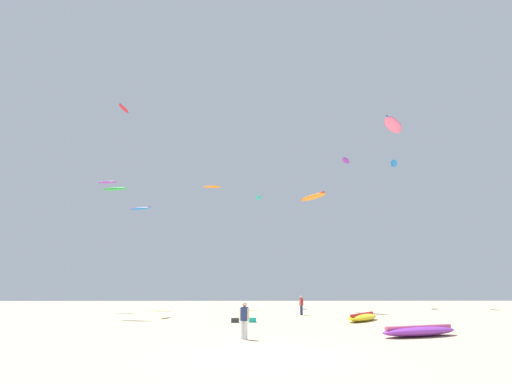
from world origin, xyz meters
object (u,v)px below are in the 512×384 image
Objects in this scene: person_midground at (301,304)px; kite_aloft_8 at (259,197)px; kite_aloft_1 at (124,109)px; kite_aloft_6 at (107,182)px; kite_aloft_7 at (393,125)px; person_foreground at (244,317)px; kite_aloft_3 at (212,187)px; kite_aloft_4 at (141,208)px; kite_aloft_0 at (115,189)px; kite_aloft_5 at (394,163)px; gear_bag at (252,320)px; kite_aloft_2 at (313,197)px; kite_grounded_near at (363,317)px; kite_aloft_9 at (346,161)px; kite_grounded_mid at (419,331)px; cooler_box at (235,320)px.

kite_aloft_8 is at bearing -42.55° from person_midground.
kite_aloft_1 reaches higher than kite_aloft_6.
kite_aloft_7 is at bearing -15.37° from kite_aloft_1.
person_foreground is 0.74× the size of kite_aloft_1.
kite_aloft_3 reaches higher than kite_aloft_4.
kite_aloft_0 is 38.61m from kite_aloft_5.
kite_aloft_8 reaches higher than gear_bag.
kite_aloft_0 is 0.65× the size of kite_aloft_7.
kite_aloft_3 is (-12.54, 6.78, 3.07)m from kite_aloft_2.
kite_aloft_3 is at bearing 41.95° from kite_aloft_1.
kite_grounded_near is at bearing 7.06° from gear_bag.
kite_aloft_8 is (-6.14, 8.89, 2.09)m from kite_aloft_2.
gear_bag is 26.94m from kite_aloft_8.
person_midground is 0.68× the size of kite_aloft_3.
person_midground is 8.72m from gear_bag.
kite_aloft_0 is at bearing 157.61° from gear_bag.
person_midground is 20.83m from kite_aloft_8.
kite_aloft_1 is 30.06m from kite_aloft_7.
kite_grounded_near is 24.21m from kite_aloft_0.
person_midground is 0.64× the size of kite_aloft_0.
kite_aloft_4 is 1.32× the size of kite_aloft_6.
kite_aloft_4 reaches higher than gear_bag.
kite_aloft_0 is 17.46m from kite_aloft_3.
kite_aloft_7 is (-7.31, -18.66, -2.64)m from kite_aloft_5.
kite_aloft_2 is at bearing 62.75° from gear_bag.
kite_aloft_7 is (13.30, 3.94, 17.17)m from gear_bag.
kite_grounded_near is 27.02m from kite_aloft_8.
kite_aloft_9 is at bearing 13.33° from kite_aloft_4.
kite_aloft_3 reaches higher than kite_grounded_mid.
kite_aloft_0 is 0.62× the size of kite_aloft_2.
kite_aloft_7 is (28.48, -7.83, -5.57)m from kite_aloft_1.
kite_aloft_7 reaches higher than kite_grounded_mid.
kite_aloft_0 is at bearing -157.03° from kite_aloft_2.
cooler_box is (-5.77, -7.58, -0.84)m from person_midground.
kite_grounded_near is 1.78× the size of kite_aloft_0.
kite_aloft_8 reaches higher than person_midground.
kite_aloft_3 is 0.74× the size of kite_aloft_5.
kite_aloft_9 reaches higher than kite_aloft_3.
person_midground is at bearing -12.48° from kite_aloft_1.
kite_grounded_mid is 38.39m from kite_aloft_1.
cooler_box is at bearing 42.13° from person_foreground.
gear_bag is 0.23× the size of kite_aloft_6.
kite_aloft_5 is (26.08, 2.11, 4.20)m from kite_aloft_3.
kite_aloft_4 is 1.18× the size of kite_aloft_9.
cooler_box is at bearing 140.49° from kite_grounded_mid.
kite_aloft_5 is (12.09, 30.82, 19.70)m from kite_grounded_mid.
kite_aloft_6 reaches higher than kite_grounded_near.
kite_aloft_6 is at bearing 177.40° from kite_aloft_2.
kite_aloft_2 is (19.87, 8.43, 1.35)m from kite_aloft_0.
kite_aloft_5 is 0.82× the size of kite_aloft_7.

